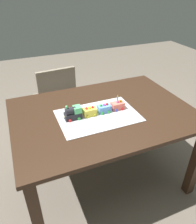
% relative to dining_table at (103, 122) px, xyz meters
% --- Properties ---
extents(ground_plane, '(8.00, 8.00, 0.00)m').
position_rel_dining_table_xyz_m(ground_plane, '(0.00, 0.00, -0.63)').
color(ground_plane, '#6B6054').
extents(dining_table, '(1.40, 1.00, 0.74)m').
position_rel_dining_table_xyz_m(dining_table, '(0.00, 0.00, 0.00)').
color(dining_table, '#382316').
rests_on(dining_table, ground).
extents(chair, '(0.43, 0.43, 0.86)m').
position_rel_dining_table_xyz_m(chair, '(-0.21, 0.83, -0.16)').
color(chair, gray).
rests_on(chair, ground).
extents(cake_board, '(0.60, 0.40, 0.00)m').
position_rel_dining_table_xyz_m(cake_board, '(-0.06, -0.05, 0.11)').
color(cake_board, silver).
rests_on(cake_board, dining_table).
extents(cake_locomotive, '(0.14, 0.08, 0.12)m').
position_rel_dining_table_xyz_m(cake_locomotive, '(-0.25, -0.01, 0.16)').
color(cake_locomotive, '#232328').
rests_on(cake_locomotive, cake_board).
extents(cake_car_hopper_lemon, '(0.10, 0.08, 0.07)m').
position_rel_dining_table_xyz_m(cake_car_hopper_lemon, '(-0.12, -0.01, 0.14)').
color(cake_car_hopper_lemon, '#F4E04C').
rests_on(cake_car_hopper_lemon, cake_board).
extents(cake_car_tanker_sky_blue, '(0.10, 0.08, 0.07)m').
position_rel_dining_table_xyz_m(cake_car_tanker_sky_blue, '(-0.00, -0.01, 0.14)').
color(cake_car_tanker_sky_blue, '#669EEA').
rests_on(cake_car_tanker_sky_blue, cake_board).
extents(cake_car_caboose_coral, '(0.10, 0.08, 0.07)m').
position_rel_dining_table_xyz_m(cake_car_caboose_coral, '(0.12, -0.01, 0.14)').
color(cake_car_caboose_coral, '#F27260').
rests_on(cake_car_caboose_coral, cake_board).
extents(birthday_candle, '(0.01, 0.01, 0.05)m').
position_rel_dining_table_xyz_m(birthday_candle, '(0.11, -0.01, 0.21)').
color(birthday_candle, '#4CA5E5').
rests_on(birthday_candle, cake_car_caboose_coral).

